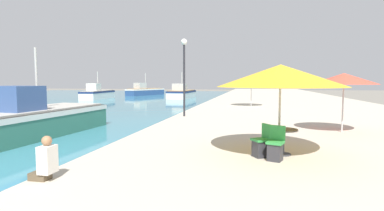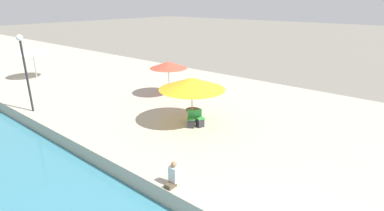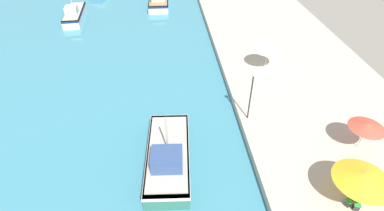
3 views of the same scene
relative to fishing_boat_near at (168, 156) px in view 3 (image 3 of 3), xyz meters
The scene contains 12 objects.
water_basin 32.64m from the fishing_boat_near, 131.76° to the left, with size 56.00×90.00×0.04m.
quay_promenade 28.22m from the fishing_boat_near, 59.61° to the left, with size 16.00×90.00×0.74m.
fishing_boat_near is the anchor object (origin of this frame).
fishing_boat_mid 32.10m from the fishing_boat_near, 113.60° to the left, with size 2.80×8.04×4.27m.
fishing_boat_far 33.88m from the fishing_boat_near, 90.71° to the left, with size 3.29×7.68×4.21m.
cafe_umbrella_pink 12.73m from the fishing_boat_near, 21.91° to the right, with size 3.55×3.55×2.55m.
cafe_umbrella_white 14.65m from the fishing_boat_near, ahead, with size 2.59×2.59×2.41m.
cafe_umbrella_striped 16.24m from the fishing_boat_near, 47.98° to the left, with size 2.83×2.83×2.60m.
cafe_table 12.67m from the fishing_boat_near, 21.61° to the right, with size 0.80×0.80×0.74m.
cafe_chair_left 12.24m from the fishing_boat_near, 24.32° to the right, with size 0.58×0.57×0.91m.
cafe_chair_right 12.70m from the fishing_boat_near, 24.87° to the right, with size 0.53×0.54×0.91m.
lamppost 8.47m from the fishing_boat_near, 29.64° to the left, with size 0.36×0.36×4.56m.
Camera 3 is at (-5.97, -2.46, 17.38)m, focal length 28.00 mm.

